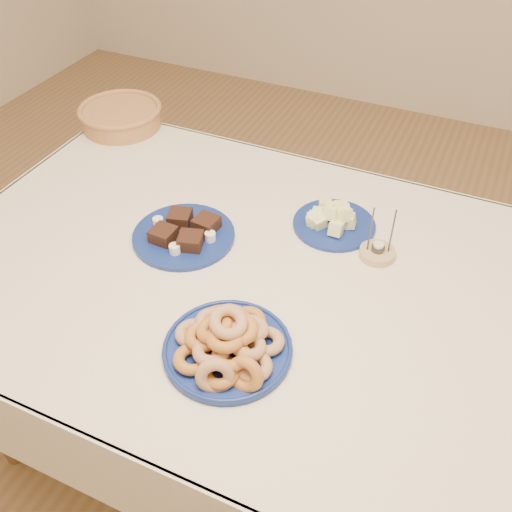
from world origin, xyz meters
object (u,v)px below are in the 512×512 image
brownie_plate (184,234)px  candle_holder (377,252)px  donut_platter (228,343)px  wicker_basket (121,116)px  dining_table (264,303)px  melon_plate (333,220)px

brownie_plate → candle_holder: 0.51m
donut_platter → candle_holder: size_ratio=2.38×
brownie_plate → candle_holder: (0.49, 0.14, -0.00)m
wicker_basket → dining_table: bearing=-32.5°
brownie_plate → candle_holder: size_ratio=2.16×
melon_plate → candle_holder: bearing=-25.6°
donut_platter → wicker_basket: (-0.78, 0.74, 0.01)m
melon_plate → wicker_basket: bearing=164.8°
dining_table → candle_holder: 0.32m
donut_platter → melon_plate: donut_platter is taller
candle_holder → dining_table: bearing=-142.8°
donut_platter → brownie_plate: bearing=132.9°
wicker_basket → candle_holder: candle_holder is taller
donut_platter → wicker_basket: size_ratio=1.23×
candle_holder → wicker_basket: bearing=163.2°
melon_plate → candle_holder: (0.14, -0.07, -0.01)m
candle_holder → donut_platter: bearing=-115.0°
dining_table → melon_plate: size_ratio=7.13×
wicker_basket → donut_platter: bearing=-43.5°
brownie_plate → dining_table: bearing=-8.9°
donut_platter → wicker_basket: 1.07m
brownie_plate → candle_holder: bearing=16.0°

